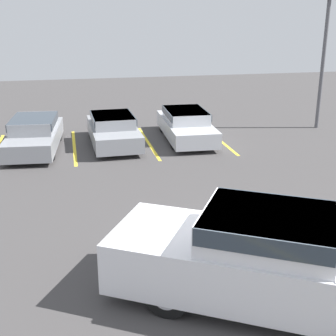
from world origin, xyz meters
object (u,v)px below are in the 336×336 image
(parked_sedan_a, at_px, (34,133))
(light_post, at_px, (325,42))
(parked_sedan_c, at_px, (186,124))
(parked_sedan_b, at_px, (113,129))
(pickup_truck, at_px, (285,263))

(parked_sedan_a, relative_size, light_post, 0.79)
(parked_sedan_a, height_order, light_post, light_post)
(parked_sedan_a, height_order, parked_sedan_c, parked_sedan_a)
(light_post, bearing_deg, parked_sedan_a, -175.18)
(parked_sedan_b, height_order, parked_sedan_c, parked_sedan_c)
(parked_sedan_c, relative_size, light_post, 0.80)
(parked_sedan_b, bearing_deg, light_post, 94.06)
(pickup_truck, height_order, parked_sedan_a, pickup_truck)
(pickup_truck, xyz_separation_m, light_post, (7.46, 12.30, 2.89))
(parked_sedan_b, xyz_separation_m, parked_sedan_c, (3.02, 0.19, 0.01))
(pickup_truck, xyz_separation_m, parked_sedan_a, (-4.86, 11.26, -0.24))
(pickup_truck, distance_m, light_post, 14.67)
(parked_sedan_b, distance_m, light_post, 9.89)
(parked_sedan_a, relative_size, parked_sedan_b, 1.07)
(parked_sedan_a, height_order, parked_sedan_b, parked_sedan_a)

